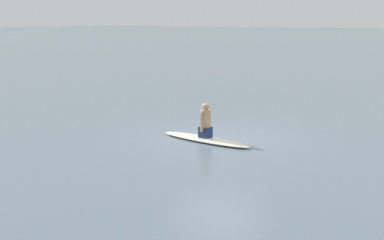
% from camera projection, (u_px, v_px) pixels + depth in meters
% --- Properties ---
extents(ground_plane, '(400.00, 400.00, 0.00)m').
position_uv_depth(ground_plane, '(220.00, 139.00, 15.31)').
color(ground_plane, slate).
extents(surfboard, '(0.88, 3.09, 0.11)m').
position_uv_depth(surfboard, '(205.00, 139.00, 14.99)').
color(surfboard, silver).
rests_on(surfboard, ground).
extents(person_paddler, '(0.44, 0.35, 0.99)m').
position_uv_depth(person_paddler, '(205.00, 122.00, 14.90)').
color(person_paddler, navy).
rests_on(person_paddler, surfboard).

